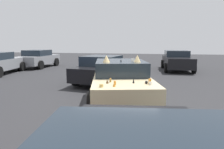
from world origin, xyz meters
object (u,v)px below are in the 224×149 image
object	(u,v)px
art_car_decorated	(121,81)
parked_sedan_behind_left	(177,60)
parked_sedan_behind_right	(38,58)
parked_sedan_far_left	(104,69)

from	to	relation	value
art_car_decorated	parked_sedan_behind_left	bearing A→B (deg)	148.81
art_car_decorated	parked_sedan_behind_left	xyz separation A→B (m)	(8.55, -2.60, 0.00)
parked_sedan_behind_right	parked_sedan_behind_left	bearing A→B (deg)	-87.66
art_car_decorated	parked_sedan_far_left	bearing A→B (deg)	-170.76
art_car_decorated	parked_sedan_behind_left	world-z (taller)	art_car_decorated
parked_sedan_behind_right	parked_sedan_far_left	xyz separation A→B (m)	(-5.00, -6.68, -0.04)
parked_sedan_behind_right	parked_sedan_behind_left	distance (m)	10.66
parked_sedan_far_left	parked_sedan_behind_left	size ratio (longest dim) A/B	1.07
parked_sedan_behind_right	parked_sedan_behind_left	size ratio (longest dim) A/B	0.94
art_car_decorated	parked_sedan_behind_right	distance (m)	11.45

